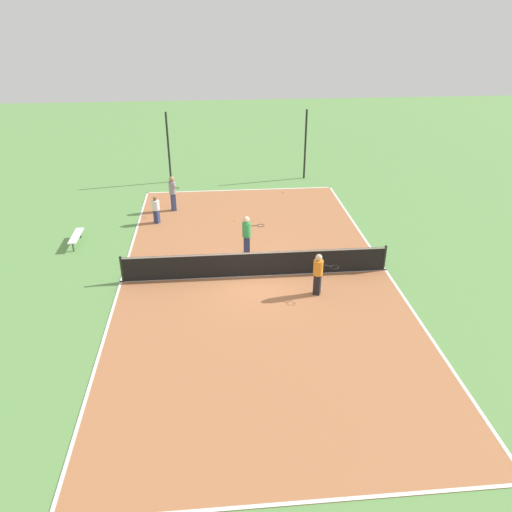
# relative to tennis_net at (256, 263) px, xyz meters

# --- Properties ---
(ground_plane) EXTENTS (80.00, 80.00, 0.00)m
(ground_plane) POSITION_rel_tennis_net_xyz_m (0.00, 0.00, -0.58)
(ground_plane) COLOR #60934C
(court_surface) EXTENTS (10.73, 20.48, 0.02)m
(court_surface) POSITION_rel_tennis_net_xyz_m (0.00, 0.00, -0.57)
(court_surface) COLOR #AD6B42
(court_surface) RESTS_ON ground_plane
(tennis_net) EXTENTS (10.53, 0.10, 1.09)m
(tennis_net) POSITION_rel_tennis_net_xyz_m (0.00, 0.00, 0.00)
(tennis_net) COLOR black
(tennis_net) RESTS_ON court_surface
(bench) EXTENTS (0.36, 1.71, 0.45)m
(bench) POSITION_rel_tennis_net_xyz_m (-7.79, 3.64, -0.19)
(bench) COLOR silver
(bench) RESTS_ON ground_plane
(player_center_orange) EXTENTS (0.98, 0.73, 1.66)m
(player_center_orange) POSITION_rel_tennis_net_xyz_m (2.15, -1.60, 0.40)
(player_center_orange) COLOR black
(player_center_orange) RESTS_ON court_surface
(player_near_white) EXTENTS (0.49, 0.49, 1.36)m
(player_near_white) POSITION_rel_tennis_net_xyz_m (-4.39, 5.77, 0.20)
(player_near_white) COLOR navy
(player_near_white) RESTS_ON court_surface
(player_far_green) EXTENTS (0.94, 0.36, 1.83)m
(player_far_green) POSITION_rel_tennis_net_xyz_m (-0.23, 1.77, 0.51)
(player_far_green) COLOR navy
(player_far_green) RESTS_ON court_surface
(player_baseline_gray) EXTENTS (0.68, 0.99, 1.84)m
(player_baseline_gray) POSITION_rel_tennis_net_xyz_m (-3.65, 7.35, 0.51)
(player_baseline_gray) COLOR navy
(player_baseline_gray) RESTS_ON court_surface
(tennis_ball_near_net) EXTENTS (0.07, 0.07, 0.07)m
(tennis_ball_near_net) POSITION_rel_tennis_net_xyz_m (-0.51, 5.63, -0.52)
(tennis_ball_near_net) COLOR #CCE033
(tennis_ball_near_net) RESTS_ON court_surface
(tennis_ball_right_alley) EXTENTS (0.07, 0.07, 0.07)m
(tennis_ball_right_alley) POSITION_rel_tennis_net_xyz_m (2.45, 9.58, -0.52)
(tennis_ball_right_alley) COLOR #CCE033
(tennis_ball_right_alley) RESTS_ON court_surface
(fence_post_back_left) EXTENTS (0.12, 0.12, 4.17)m
(fence_post_back_left) POSITION_rel_tennis_net_xyz_m (-4.09, 12.09, 1.51)
(fence_post_back_left) COLOR black
(fence_post_back_left) RESTS_ON ground_plane
(fence_post_back_right) EXTENTS (0.12, 0.12, 4.17)m
(fence_post_back_right) POSITION_rel_tennis_net_xyz_m (4.09, 12.09, 1.51)
(fence_post_back_right) COLOR black
(fence_post_back_right) RESTS_ON ground_plane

